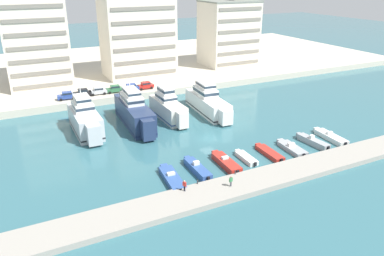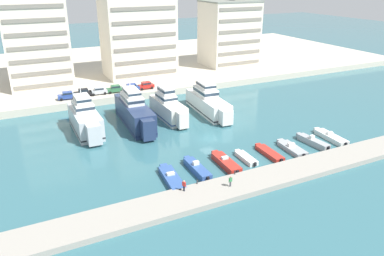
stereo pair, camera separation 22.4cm
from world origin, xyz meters
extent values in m
plane|color=#336670|center=(0.00, 0.00, 0.00)|extent=(400.00, 400.00, 0.00)
cube|color=beige|center=(0.00, 62.77, 0.84)|extent=(180.00, 70.00, 1.67)
cube|color=#9E998E|center=(0.00, -17.42, 0.41)|extent=(120.00, 5.50, 0.82)
cube|color=silver|center=(-19.53, 13.25, 2.09)|extent=(4.39, 12.59, 4.18)
cube|color=silver|center=(-19.53, 5.98, 2.20)|extent=(2.41, 2.19, 3.55)
cube|color=black|center=(-19.53, 13.25, 0.73)|extent=(4.43, 12.72, 0.24)
cube|color=white|center=(-19.52, 14.20, 4.93)|extent=(3.42, 5.29, 1.49)
cube|color=#233342|center=(-19.52, 14.20, 5.08)|extent=(3.46, 5.34, 0.54)
cube|color=white|center=(-19.52, 14.20, 6.33)|extent=(2.66, 4.13, 1.32)
cube|color=#233342|center=(-19.52, 14.20, 6.47)|extent=(2.70, 4.17, 0.48)
cylinder|color=silver|center=(-19.52, 14.99, 7.90)|extent=(0.16, 0.16, 1.80)
cube|color=silver|center=(-19.52, 20.00, 1.15)|extent=(3.72, 0.90, 0.20)
cube|color=navy|center=(-9.90, 12.90, 2.19)|extent=(5.00, 16.70, 4.39)
cube|color=navy|center=(-10.36, 3.72, 2.30)|extent=(2.40, 2.20, 3.73)
cube|color=#192347|center=(-9.90, 12.90, 0.77)|extent=(5.05, 16.86, 0.24)
cube|color=white|center=(-9.84, 14.13, 5.14)|extent=(3.60, 7.09, 1.50)
cube|color=#233342|center=(-9.84, 14.13, 5.29)|extent=(3.65, 7.16, 0.54)
cube|color=white|center=(-9.84, 14.13, 6.48)|extent=(2.81, 5.53, 1.17)
cube|color=#233342|center=(-9.84, 14.13, 6.60)|extent=(2.85, 5.58, 0.42)
cylinder|color=silver|center=(-9.79, 15.17, 7.96)|extent=(0.16, 0.16, 1.80)
cube|color=navy|center=(-9.47, 21.59, 1.21)|extent=(3.59, 1.08, 0.20)
cube|color=silver|center=(-2.48, 13.12, 1.87)|extent=(3.90, 12.08, 3.74)
cube|color=silver|center=(-2.39, 6.26, 1.96)|extent=(2.09, 1.90, 3.18)
cube|color=#334C7F|center=(-2.48, 13.12, 0.65)|extent=(3.94, 12.20, 0.24)
cube|color=white|center=(-2.49, 14.03, 4.41)|extent=(2.99, 5.09, 1.34)
cube|color=#233342|center=(-2.49, 14.03, 4.54)|extent=(3.03, 5.14, 0.48)
cube|color=white|center=(-2.49, 14.03, 5.83)|extent=(2.33, 3.97, 1.50)
cube|color=#233342|center=(-2.49, 14.03, 5.98)|extent=(2.36, 4.01, 0.54)
cylinder|color=silver|center=(-2.50, 14.78, 7.48)|extent=(0.16, 0.16, 1.80)
cube|color=silver|center=(-2.55, 19.59, 1.03)|extent=(3.20, 0.94, 0.20)
cube|color=white|center=(6.83, 12.88, 1.77)|extent=(5.37, 15.72, 3.53)
cube|color=white|center=(6.22, 4.20, 1.85)|extent=(2.51, 2.31, 3.00)
cube|color=black|center=(6.83, 12.88, 0.62)|extent=(5.43, 15.88, 0.24)
cube|color=white|center=(6.92, 14.03, 4.38)|extent=(3.80, 6.71, 1.70)
cube|color=#233342|center=(6.92, 14.03, 4.55)|extent=(3.85, 6.78, 0.61)
cube|color=white|center=(6.92, 14.03, 5.86)|extent=(2.97, 5.23, 1.26)
cube|color=#233342|center=(6.92, 14.03, 5.99)|extent=(3.00, 5.29, 0.45)
cylinder|color=silver|center=(6.98, 15.00, 7.39)|extent=(0.16, 0.16, 1.80)
cube|color=white|center=(7.41, 21.03, 0.97)|extent=(3.71, 1.15, 0.20)
cube|color=#33569E|center=(-12.27, -11.48, 0.42)|extent=(2.76, 7.34, 0.83)
cube|color=#33569E|center=(-11.89, -7.50, 0.42)|extent=(1.23, 1.04, 0.71)
cube|color=silver|center=(-12.22, -10.94, 1.03)|extent=(1.20, 0.71, 0.38)
cube|color=#283847|center=(-12.20, -10.67, 1.08)|extent=(1.04, 0.18, 0.23)
cube|color=black|center=(-12.63, -15.23, 0.57)|extent=(0.39, 0.31, 0.60)
cube|color=#33569E|center=(-7.63, -10.54, 0.50)|extent=(1.78, 6.78, 1.01)
cube|color=#33569E|center=(-7.57, -6.82, 0.50)|extent=(0.93, 0.77, 0.86)
cube|color=silver|center=(-7.62, -10.03, 1.29)|extent=(0.93, 0.61, 0.58)
cube|color=#283847|center=(-7.62, -9.75, 1.38)|extent=(0.84, 0.09, 0.35)
cube|color=black|center=(-7.69, -14.10, 0.65)|extent=(0.36, 0.29, 0.60)
cube|color=red|center=(-2.67, -10.82, 0.51)|extent=(2.21, 6.76, 1.02)
cube|color=red|center=(-2.52, -7.10, 0.51)|extent=(1.10, 0.91, 0.87)
cube|color=silver|center=(-2.65, -10.32, 1.22)|extent=(1.09, 0.64, 0.41)
cube|color=#283847|center=(-2.64, -10.04, 1.29)|extent=(0.97, 0.12, 0.25)
cube|color=black|center=(-2.81, -14.34, 0.66)|extent=(0.37, 0.29, 0.60)
cube|color=white|center=(1.32, -10.54, 0.35)|extent=(1.76, 4.86, 0.70)
cube|color=white|center=(1.42, -7.82, 0.35)|extent=(0.90, 0.75, 0.60)
cube|color=black|center=(1.23, -13.13, 0.50)|extent=(0.37, 0.29, 0.60)
cube|color=red|center=(5.86, -10.75, 0.37)|extent=(1.98, 6.16, 0.73)
cube|color=red|center=(5.99, -7.36, 0.37)|extent=(0.99, 0.83, 0.62)
cube|color=black|center=(5.73, -13.98, 0.52)|extent=(0.37, 0.29, 0.60)
cube|color=#9EA3A8|center=(10.38, -11.08, 0.39)|extent=(2.60, 6.03, 0.77)
cube|color=#9EA3A8|center=(10.62, -7.71, 0.39)|extent=(1.27, 1.07, 0.66)
cube|color=silver|center=(10.41, -10.64, 1.03)|extent=(1.24, 0.68, 0.51)
cube|color=#283847|center=(10.43, -10.36, 1.11)|extent=(1.10, 0.16, 0.31)
cube|color=black|center=(10.16, -14.20, 0.54)|extent=(0.38, 0.30, 0.60)
cube|color=#9EA3A8|center=(15.41, -10.72, 0.53)|extent=(1.96, 6.49, 1.05)
cube|color=#9EA3A8|center=(15.16, -7.23, 0.53)|extent=(0.87, 0.73, 0.89)
cube|color=silver|center=(15.38, -10.24, 1.35)|extent=(0.87, 0.66, 0.59)
cube|color=#283847|center=(15.36, -9.96, 1.44)|extent=(0.75, 0.13, 0.35)
cube|color=black|center=(15.66, -14.09, 0.68)|extent=(0.38, 0.31, 0.60)
cube|color=white|center=(20.01, -10.42, 0.43)|extent=(2.47, 7.05, 0.87)
cube|color=white|center=(20.26, -6.56, 0.43)|extent=(1.17, 0.98, 0.74)
cube|color=silver|center=(20.04, -9.90, 1.09)|extent=(1.15, 0.67, 0.45)
cube|color=#283847|center=(20.06, -9.62, 1.16)|extent=(1.01, 0.15, 0.27)
cube|color=black|center=(19.76, -14.06, 0.58)|extent=(0.38, 0.30, 0.60)
cube|color=#28428E|center=(-20.17, 30.62, 2.39)|extent=(4.18, 1.92, 0.80)
cube|color=#28428E|center=(-20.02, 30.61, 3.13)|extent=(2.18, 1.67, 0.68)
cube|color=#1E2833|center=(-20.02, 30.61, 3.13)|extent=(2.14, 1.68, 0.37)
cylinder|color=black|center=(-21.56, 29.84, 1.99)|extent=(0.65, 0.25, 0.64)
cylinder|color=black|center=(-21.47, 31.54, 1.99)|extent=(0.65, 0.25, 0.64)
cylinder|color=black|center=(-18.86, 29.70, 1.99)|extent=(0.65, 0.25, 0.64)
cylinder|color=black|center=(-18.77, 31.39, 1.99)|extent=(0.65, 0.25, 0.64)
cube|color=black|center=(-16.50, 31.31, 2.39)|extent=(4.20, 1.95, 0.80)
cube|color=black|center=(-16.35, 31.30, 3.13)|extent=(2.19, 1.69, 0.68)
cube|color=#1E2833|center=(-16.35, 31.30, 3.13)|extent=(2.15, 1.70, 0.37)
cylinder|color=black|center=(-17.90, 30.55, 1.99)|extent=(0.65, 0.26, 0.64)
cylinder|color=black|center=(-17.79, 32.24, 1.99)|extent=(0.65, 0.26, 0.64)
cylinder|color=black|center=(-15.20, 30.38, 1.99)|extent=(0.65, 0.26, 0.64)
cylinder|color=black|center=(-15.10, 32.08, 1.99)|extent=(0.65, 0.26, 0.64)
cube|color=#B7BCC1|center=(-12.84, 31.27, 2.39)|extent=(4.16, 1.86, 0.80)
cube|color=#B7BCC1|center=(-12.69, 31.27, 3.13)|extent=(2.16, 1.64, 0.68)
cube|color=#1E2833|center=(-12.69, 31.27, 3.13)|extent=(2.12, 1.65, 0.37)
cylinder|color=black|center=(-14.22, 30.48, 1.99)|extent=(0.65, 0.24, 0.64)
cylinder|color=black|center=(-14.15, 32.18, 1.99)|extent=(0.65, 0.24, 0.64)
cylinder|color=black|center=(-11.52, 30.37, 1.99)|extent=(0.65, 0.24, 0.64)
cylinder|color=black|center=(-11.46, 32.07, 1.99)|extent=(0.65, 0.24, 0.64)
cube|color=#2D6642|center=(-8.83, 31.19, 2.39)|extent=(4.18, 1.90, 0.80)
cube|color=#2D6642|center=(-8.68, 31.18, 3.13)|extent=(2.17, 1.66, 0.68)
cube|color=#1E2833|center=(-8.68, 31.18, 3.13)|extent=(2.13, 1.68, 0.37)
cylinder|color=black|center=(-10.22, 30.41, 1.99)|extent=(0.65, 0.25, 0.64)
cylinder|color=black|center=(-10.14, 32.11, 1.99)|extent=(0.65, 0.25, 0.64)
cylinder|color=black|center=(-7.53, 30.27, 1.99)|extent=(0.65, 0.25, 0.64)
cylinder|color=black|center=(-7.44, 31.97, 1.99)|extent=(0.65, 0.25, 0.64)
cube|color=#28428E|center=(-4.97, 30.69, 2.39)|extent=(4.11, 1.73, 0.80)
cube|color=#28428E|center=(-4.82, 30.69, 3.13)|extent=(2.11, 1.58, 0.68)
cube|color=#1E2833|center=(-4.82, 30.69, 3.13)|extent=(2.07, 1.59, 0.37)
cylinder|color=black|center=(-6.33, 29.85, 1.99)|extent=(0.64, 0.22, 0.64)
cylinder|color=black|center=(-6.31, 31.55, 1.99)|extent=(0.64, 0.22, 0.64)
cylinder|color=black|center=(-3.63, 29.83, 1.99)|extent=(0.64, 0.22, 0.64)
cylinder|color=black|center=(-3.61, 31.53, 1.99)|extent=(0.64, 0.22, 0.64)
cube|color=red|center=(-1.12, 30.78, 2.39)|extent=(4.15, 1.81, 0.80)
cube|color=red|center=(-0.97, 30.79, 3.13)|extent=(2.14, 1.62, 0.68)
cube|color=#1E2833|center=(-0.97, 30.79, 3.13)|extent=(2.10, 1.63, 0.37)
cylinder|color=black|center=(-2.45, 29.90, 1.99)|extent=(0.65, 0.24, 0.64)
cylinder|color=black|center=(-2.50, 31.60, 1.99)|extent=(0.65, 0.24, 0.64)
cylinder|color=black|center=(0.25, 29.97, 1.99)|extent=(0.65, 0.24, 0.64)
cylinder|color=black|center=(0.20, 31.67, 1.99)|extent=(0.65, 0.24, 0.64)
cube|color=silver|center=(-23.99, 48.05, 13.93)|extent=(14.84, 16.45, 24.52)
cube|color=gray|center=(-23.99, 39.73, 3.20)|extent=(13.65, 0.24, 0.90)
cube|color=gray|center=(-23.99, 39.73, 6.27)|extent=(13.65, 0.24, 0.90)
cube|color=gray|center=(-23.99, 39.73, 9.33)|extent=(13.65, 0.24, 0.90)
cube|color=gray|center=(-23.99, 39.73, 12.40)|extent=(13.65, 0.24, 0.90)
cube|color=gray|center=(-23.99, 39.73, 15.47)|extent=(13.65, 0.24, 0.90)
cube|color=gray|center=(-23.99, 39.73, 18.53)|extent=(13.65, 0.24, 0.90)
cube|color=gray|center=(-23.99, 39.73, 21.60)|extent=(13.65, 0.24, 0.90)
cube|color=silver|center=(2.50, 45.65, 15.21)|extent=(18.84, 12.04, 27.07)
cube|color=gray|center=(2.50, 39.53, 3.36)|extent=(17.33, 0.24, 0.90)
cube|color=gray|center=(2.50, 39.53, 6.75)|extent=(17.33, 0.24, 0.90)
cube|color=gray|center=(2.50, 39.53, 10.13)|extent=(17.33, 0.24, 0.90)
cube|color=gray|center=(2.50, 39.53, 13.51)|extent=(17.33, 0.24, 0.90)
cube|color=gray|center=(2.50, 39.53, 16.90)|extent=(17.33, 0.24, 0.90)
cube|color=gray|center=(2.50, 39.53, 20.28)|extent=(17.33, 0.24, 0.90)
cube|color=silver|center=(32.48, 46.54, 11.20)|extent=(15.91, 12.60, 19.06)
cube|color=gray|center=(32.48, 40.14, 3.26)|extent=(14.63, 0.24, 0.90)
cube|color=gray|center=(32.48, 40.14, 6.44)|extent=(14.63, 0.24, 0.90)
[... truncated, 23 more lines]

